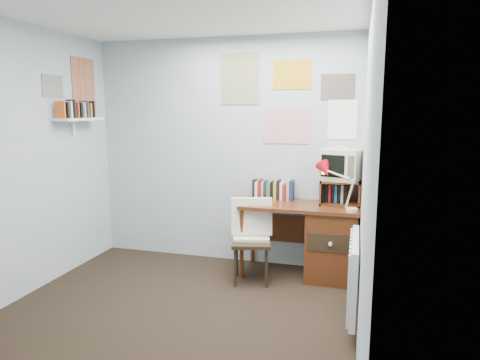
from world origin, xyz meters
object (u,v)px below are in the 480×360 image
object	(u,v)px
wall_shelf	(79,119)
tv_riser	(340,192)
radiator	(354,274)
desk_lamp	(353,190)
desk_chair	(251,243)
crt_tv	(342,163)
desk	(326,240)

from	to	relation	value
wall_shelf	tv_riser	bearing A→B (deg)	10.32
wall_shelf	radiator	bearing A→B (deg)	-10.89
desk_lamp	desk_chair	bearing A→B (deg)	-178.21
desk_chair	crt_tv	xyz separation A→B (m)	(0.84, 0.44, 0.78)
desk	desk_lamp	xyz separation A→B (m)	(0.24, -0.17, 0.56)
desk	desk_chair	bearing A→B (deg)	-156.89
desk	wall_shelf	distance (m)	2.87
desk_chair	tv_riser	size ratio (longest dim) A/B	2.03
desk_chair	wall_shelf	bearing A→B (deg)	169.30
desk_chair	crt_tv	bearing A→B (deg)	14.27
desk_lamp	tv_riser	bearing A→B (deg)	107.76
desk_lamp	crt_tv	size ratio (longest dim) A/B	1.12
desk_lamp	radiator	size ratio (longest dim) A/B	0.51
crt_tv	wall_shelf	bearing A→B (deg)	-153.41
desk	desk_lamp	bearing A→B (deg)	-35.67
desk_chair	wall_shelf	size ratio (longest dim) A/B	1.31
tv_riser	desk_chair	bearing A→B (deg)	-153.50
tv_riser	radiator	bearing A→B (deg)	-80.72
radiator	wall_shelf	world-z (taller)	wall_shelf
tv_riser	radiator	size ratio (longest dim) A/B	0.50
desk	crt_tv	size ratio (longest dim) A/B	3.28
tv_riser	crt_tv	distance (m)	0.30
desk	tv_riser	xyz separation A→B (m)	(0.12, 0.11, 0.48)
crt_tv	radiator	bearing A→B (deg)	-65.58
desk	tv_riser	world-z (taller)	tv_riser
desk	wall_shelf	bearing A→B (deg)	-171.60
wall_shelf	desk_lamp	bearing A→B (deg)	4.16
desk_chair	tv_riser	bearing A→B (deg)	13.49
tv_riser	desk	bearing A→B (deg)	-137.04
desk_chair	crt_tv	distance (m)	1.23
tv_riser	wall_shelf	bearing A→B (deg)	-169.68
desk_lamp	radiator	world-z (taller)	desk_lamp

